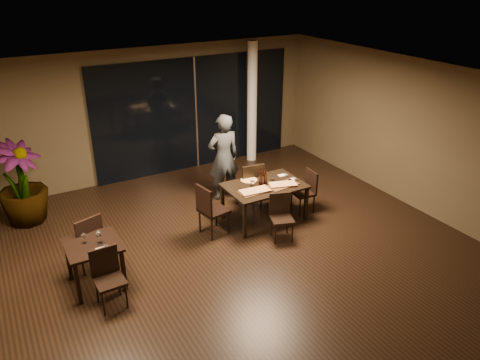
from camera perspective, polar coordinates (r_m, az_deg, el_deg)
The scene contains 32 objects.
ground at distance 8.33m, azimuth -0.05°, elevation -8.78°, with size 8.00×8.00×0.00m, color black.
wall_back at distance 11.11m, azimuth -10.43°, elevation 8.11°, with size 8.00×0.10×3.00m, color #4B3E28.
wall_front at distance 5.02m, azimuth 24.19°, elevation -16.00°, with size 8.00×0.10×3.00m, color #4B3E28.
wall_right at distance 10.09m, azimuth 20.53°, elevation 5.23°, with size 0.10×8.00×3.00m, color #4B3E28.
ceiling at distance 7.13m, azimuth -0.06°, elevation 11.93°, with size 8.00×8.00×0.04m, color silver.
window_panel at distance 11.42m, azimuth -5.46°, elevation 8.07°, with size 5.00×0.06×2.70m, color black.
column at distance 11.73m, azimuth 1.47°, elevation 9.38°, with size 0.24×0.24×3.00m, color white.
main_table at distance 9.04m, azimuth 3.00°, elevation -1.02°, with size 1.50×1.00×0.75m.
side_table at distance 7.57m, azimuth -17.46°, elevation -8.26°, with size 0.80×0.80×0.75m.
chair_main_far at distance 9.48m, azimuth 1.30°, elevation -0.44°, with size 0.52×0.52×1.02m.
chair_main_near at distance 8.58m, azimuth 5.00°, elevation -4.12°, with size 0.50×0.50×0.85m.
chair_main_left at distance 8.57m, azimuth -3.72°, elevation -3.42°, with size 0.54×0.54×1.01m.
chair_main_right at distance 9.54m, azimuth 8.11°, elevation -1.09°, with size 0.43×0.43×0.87m.
chair_side_far at distance 8.02m, azimuth -18.12°, elevation -6.92°, with size 0.58×0.58×0.99m.
chair_side_near at distance 7.21m, azimuth -15.83°, elevation -11.00°, with size 0.43×0.43×0.90m.
diner at distance 9.80m, azimuth -2.02°, elevation 2.77°, with size 0.64×0.42×1.87m, color #2D3032.
potted_plant at distance 9.82m, azimuth -25.15°, elevation -0.37°, with size 0.90×0.90×1.65m, color #214717.
pizza_board_left at distance 8.72m, azimuth 1.83°, elevation -1.42°, with size 0.60×0.30×0.01m, color #402714.
pizza_board_right at distance 9.01m, azimuth 5.24°, elevation -0.63°, with size 0.62×0.31×0.01m, color #442715.
oblong_pizza_left at distance 8.71m, azimuth 1.83°, elevation -1.33°, with size 0.54×0.25×0.02m, color maroon, non-canonical shape.
oblong_pizza_right at distance 9.00m, azimuth 5.24°, elevation -0.53°, with size 0.50×0.23×0.02m, color maroon, non-canonical shape.
round_pizza at distance 9.18m, azimuth 1.09°, elevation -0.02°, with size 0.32×0.32×0.01m, color red.
bottle_a at distance 8.95m, azimuth 2.57°, elevation 0.26°, with size 0.07×0.07×0.30m, color black, non-canonical shape.
bottle_b at distance 8.99m, azimuth 3.12°, elevation 0.37°, with size 0.06×0.06×0.30m, color black, non-canonical shape.
bottle_c at distance 9.00m, azimuth 2.54°, elevation 0.50°, with size 0.07×0.07×0.32m, color black, non-canonical shape.
tumbler_left at distance 8.94m, azimuth 1.54°, elevation -0.43°, with size 0.08×0.08×0.10m, color white.
tumbler_right at distance 9.21m, azimuth 3.96°, elevation 0.24°, with size 0.07×0.07×0.09m, color white.
napkin_near at distance 9.27m, azimuth 6.34°, elevation 0.07°, with size 0.18×0.10×0.01m, color silver.
napkin_far at distance 9.44m, azimuth 5.23°, elevation 0.59°, with size 0.18×0.10×0.01m, color silver.
wine_glass_a at distance 7.52m, azimuth -18.48°, elevation -6.76°, with size 0.07×0.07×0.16m, color white, non-canonical shape.
wine_glass_b at distance 7.44m, azimuth -16.80°, elevation -6.71°, with size 0.09×0.09×0.20m, color white, non-canonical shape.
side_napkin at distance 7.31m, azimuth -16.46°, elevation -8.09°, with size 0.18×0.11×0.01m, color white.
Camera 1 is at (-3.40, -6.06, 4.59)m, focal length 35.00 mm.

